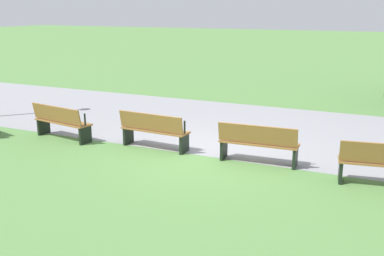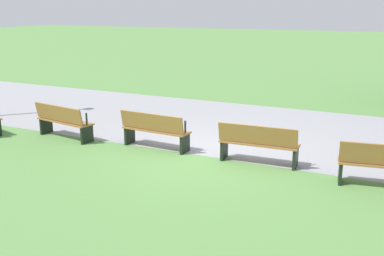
# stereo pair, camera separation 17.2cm
# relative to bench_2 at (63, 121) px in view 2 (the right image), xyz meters

# --- Properties ---
(ground_plane) EXTENTS (120.00, 120.00, 0.00)m
(ground_plane) POSITION_rel_bench_2_xyz_m (3.81, 0.37, -0.47)
(ground_plane) COLOR #5B8C47
(path_paving) EXTENTS (32.34, 5.80, 0.01)m
(path_paving) POSITION_rel_bench_2_xyz_m (3.81, 3.16, -0.47)
(path_paving) COLOR #939399
(path_paving) RESTS_ON ground
(bench_2) EXTENTS (1.74, 0.74, 0.89)m
(bench_2) POSITION_rel_bench_2_xyz_m (0.00, 0.00, 0.00)
(bench_2) COLOR #996633
(bench_2) RESTS_ON ground
(bench_3) EXTENTS (1.71, 0.56, 0.89)m
(bench_3) POSITION_rel_bench_2_xyz_m (2.53, 0.27, 0.00)
(bench_3) COLOR #996633
(bench_3) RESTS_ON ground
(bench_4) EXTENTS (1.71, 0.56, 0.89)m
(bench_4) POSITION_rel_bench_2_xyz_m (5.08, 0.27, 0.00)
(bench_4) COLOR #996633
(bench_4) RESTS_ON ground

